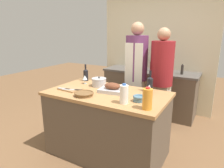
# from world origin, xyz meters

# --- Properties ---
(ground_plane) EXTENTS (12.00, 12.00, 0.00)m
(ground_plane) POSITION_xyz_m (0.00, 0.00, 0.00)
(ground_plane) COLOR brown
(kitchen_island) EXTENTS (1.56, 0.87, 0.89)m
(kitchen_island) POSITION_xyz_m (0.00, 0.00, 0.45)
(kitchen_island) COLOR brown
(kitchen_island) RESTS_ON ground_plane
(back_counter) EXTENTS (1.87, 0.60, 0.88)m
(back_counter) POSITION_xyz_m (0.00, 1.69, 0.44)
(back_counter) COLOR brown
(back_counter) RESTS_ON ground_plane
(back_wall) EXTENTS (2.37, 0.10, 2.55)m
(back_wall) POSITION_xyz_m (0.00, 2.04, 1.27)
(back_wall) COLOR beige
(back_wall) RESTS_ON ground_plane
(roasting_pan) EXTENTS (0.35, 0.28, 0.12)m
(roasting_pan) POSITION_xyz_m (0.05, 0.04, 0.94)
(roasting_pan) COLOR #BCBCC1
(roasting_pan) RESTS_ON kitchen_island
(wicker_basket) EXTENTS (0.24, 0.24, 0.05)m
(wicker_basket) POSITION_xyz_m (-0.17, -0.26, 0.92)
(wicker_basket) COLOR brown
(wicker_basket) RESTS_ON kitchen_island
(cutting_board) EXTENTS (0.32, 0.23, 0.02)m
(cutting_board) POSITION_xyz_m (-0.50, -0.14, 0.90)
(cutting_board) COLOR #AD7F51
(cutting_board) RESTS_ON kitchen_island
(stock_pot) EXTENTS (0.21, 0.21, 0.14)m
(stock_pot) POSITION_xyz_m (-0.25, 0.20, 0.95)
(stock_pot) COLOR #B7B7BC
(stock_pot) RESTS_ON kitchen_island
(mixing_bowl) EXTENTS (0.14, 0.14, 0.07)m
(mixing_bowl) POSITION_xyz_m (0.49, -0.12, 0.93)
(mixing_bowl) COLOR slate
(mixing_bowl) RESTS_ON kitchen_island
(juice_jug) EXTENTS (0.10, 0.10, 0.23)m
(juice_jug) POSITION_xyz_m (0.65, -0.29, 1.00)
(juice_jug) COLOR orange
(juice_jug) RESTS_ON kitchen_island
(milk_jug) EXTENTS (0.09, 0.09, 0.22)m
(milk_jug) POSITION_xyz_m (0.37, -0.26, 0.99)
(milk_jug) COLOR white
(milk_jug) RESTS_ON kitchen_island
(wine_bottle_green) EXTENTS (0.08, 0.08, 0.28)m
(wine_bottle_green) POSITION_xyz_m (0.46, 0.31, 1.00)
(wine_bottle_green) COLOR black
(wine_bottle_green) RESTS_ON kitchen_island
(wine_bottle_dark) EXTENTS (0.07, 0.07, 0.26)m
(wine_bottle_dark) POSITION_xyz_m (-0.61, 0.37, 0.99)
(wine_bottle_dark) COLOR black
(wine_bottle_dark) RESTS_ON kitchen_island
(wine_glass_left) EXTENTS (0.07, 0.07, 0.13)m
(wine_glass_left) POSITION_xyz_m (-0.51, 0.21, 0.98)
(wine_glass_left) COLOR silver
(wine_glass_left) RESTS_ON kitchen_island
(wine_glass_right) EXTENTS (0.07, 0.07, 0.12)m
(wine_glass_right) POSITION_xyz_m (0.50, 0.19, 0.98)
(wine_glass_right) COLOR silver
(wine_glass_right) RESTS_ON kitchen_island
(knife_chef) EXTENTS (0.26, 0.13, 0.01)m
(knife_chef) POSITION_xyz_m (-0.41, -0.18, 0.91)
(knife_chef) COLOR #B7B7BC
(knife_chef) RESTS_ON cutting_board
(knife_paring) EXTENTS (0.19, 0.05, 0.01)m
(knife_paring) POSITION_xyz_m (-0.55, -0.20, 0.91)
(knife_paring) COLOR #B7B7BC
(knife_paring) RESTS_ON cutting_board
(stand_mixer) EXTENTS (0.18, 0.14, 0.35)m
(stand_mixer) POSITION_xyz_m (-0.26, 1.76, 1.03)
(stand_mixer) COLOR #333842
(stand_mixer) RESTS_ON back_counter
(condiment_bottle_tall) EXTENTS (0.05, 0.05, 0.20)m
(condiment_bottle_tall) POSITION_xyz_m (0.28, 1.73, 0.98)
(condiment_bottle_tall) COLOR #332D28
(condiment_bottle_tall) RESTS_ON back_counter
(condiment_bottle_short) EXTENTS (0.05, 0.05, 0.19)m
(condiment_bottle_short) POSITION_xyz_m (0.62, 1.63, 0.97)
(condiment_bottle_short) COLOR #332D28
(condiment_bottle_short) RESTS_ON back_counter
(condiment_bottle_extra) EXTENTS (0.05, 0.05, 0.19)m
(condiment_bottle_extra) POSITION_xyz_m (0.01, 1.71, 0.97)
(condiment_bottle_extra) COLOR maroon
(condiment_bottle_extra) RESTS_ON back_counter
(person_cook_aproned) EXTENTS (0.36, 0.38, 1.80)m
(person_cook_aproned) POSITION_xyz_m (0.01, 0.92, 1.00)
(person_cook_aproned) COLOR beige
(person_cook_aproned) RESTS_ON ground_plane
(person_cook_guest) EXTENTS (0.36, 0.36, 1.71)m
(person_cook_guest) POSITION_xyz_m (0.43, 0.95, 0.95)
(person_cook_guest) COLOR beige
(person_cook_guest) RESTS_ON ground_plane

